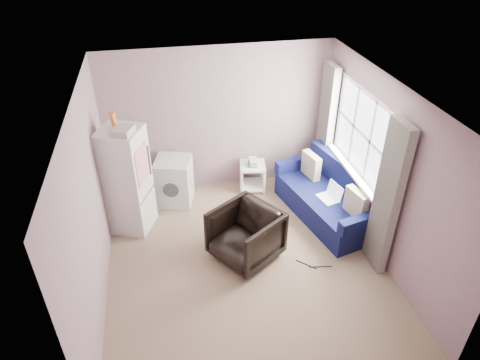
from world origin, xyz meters
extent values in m
cube|color=#897159|center=(0.00, 0.00, -0.01)|extent=(3.80, 4.20, 0.02)
cube|color=silver|center=(0.00, 0.00, 2.51)|extent=(3.80, 4.20, 0.02)
cube|color=gray|center=(0.00, 2.11, 1.25)|extent=(3.80, 0.02, 2.50)
cube|color=gray|center=(0.00, -2.11, 1.25)|extent=(3.80, 0.02, 2.50)
cube|color=gray|center=(-1.91, 0.00, 1.25)|extent=(0.02, 4.20, 2.50)
cube|color=gray|center=(1.91, 0.00, 1.25)|extent=(0.02, 4.20, 2.50)
cube|color=white|center=(1.89, 0.70, 1.50)|extent=(0.01, 1.60, 1.20)
imported|color=black|center=(0.03, 0.12, 0.43)|extent=(1.11, 1.12, 0.86)
cube|color=silver|center=(-1.55, 1.17, 0.84)|extent=(0.75, 0.75, 1.68)
cube|color=#414248|center=(-1.28, 1.05, 0.62)|extent=(0.22, 0.50, 0.02)
cube|color=#414248|center=(-1.19, 1.24, 1.10)|extent=(0.03, 0.03, 0.48)
cube|color=silver|center=(-1.29, 1.02, 1.17)|extent=(0.16, 0.37, 0.57)
cylinder|color=orange|center=(-1.60, 1.24, 1.79)|extent=(0.10, 0.10, 0.23)
cube|color=#ABAAA1|center=(-1.48, 1.03, 1.72)|extent=(0.34, 0.36, 0.09)
cube|color=silver|center=(-0.85, 1.71, 0.40)|extent=(0.69, 0.69, 0.80)
cube|color=#414248|center=(-0.85, 1.69, 0.77)|extent=(0.64, 0.63, 0.05)
cylinder|color=#414248|center=(-0.92, 1.43, 0.40)|extent=(0.26, 0.09, 0.26)
cube|color=white|center=(0.53, 1.82, 0.46)|extent=(0.49, 0.49, 0.04)
cube|color=white|center=(0.53, 1.82, 0.06)|extent=(0.49, 0.49, 0.04)
cube|color=white|center=(0.33, 1.85, 0.24)|extent=(0.10, 0.43, 0.48)
cube|color=white|center=(0.72, 1.79, 0.24)|extent=(0.10, 0.43, 0.48)
cube|color=#22528F|center=(0.53, 1.82, 0.49)|extent=(0.17, 0.23, 0.03)
cube|color=beige|center=(0.54, 1.82, 0.52)|extent=(0.16, 0.22, 0.03)
cube|color=#22528F|center=(0.52, 1.83, 0.55)|extent=(0.19, 0.24, 0.03)
cube|color=beige|center=(0.53, 1.82, 0.58)|extent=(0.15, 0.22, 0.03)
cube|color=#11174D|center=(1.52, 0.79, 0.21)|extent=(1.28, 2.00, 0.41)
cube|color=#11174D|center=(1.85, 0.88, 0.64)|extent=(0.62, 1.84, 0.45)
cube|color=#11174D|center=(1.73, -0.07, 0.51)|extent=(0.88, 0.35, 0.21)
cube|color=#11174D|center=(1.31, 1.66, 0.51)|extent=(0.88, 0.35, 0.21)
cube|color=beige|center=(1.71, 0.23, 0.62)|extent=(0.22, 0.43, 0.41)
cube|color=beige|center=(1.43, 1.38, 0.62)|extent=(0.22, 0.43, 0.41)
cube|color=white|center=(1.46, 0.67, 0.42)|extent=(0.31, 0.38, 0.02)
cube|color=silver|center=(1.59, 0.71, 0.54)|extent=(0.14, 0.34, 0.22)
cube|color=white|center=(1.82, 0.70, 0.87)|extent=(0.14, 1.70, 0.04)
cube|color=white|center=(1.87, 0.70, 0.90)|extent=(0.02, 1.68, 0.05)
cube|color=white|center=(1.87, 0.70, 1.50)|extent=(0.02, 1.68, 0.05)
cube|color=white|center=(1.87, 0.70, 2.10)|extent=(0.02, 1.68, 0.05)
cube|color=white|center=(1.87, -0.10, 1.50)|extent=(0.02, 0.05, 1.20)
cube|color=white|center=(1.87, 0.43, 1.50)|extent=(0.02, 0.05, 1.20)
cube|color=white|center=(1.87, 0.97, 1.50)|extent=(0.02, 0.05, 1.20)
cube|color=white|center=(1.87, 1.50, 1.50)|extent=(0.02, 0.05, 1.20)
cube|color=beige|center=(1.78, -0.38, 1.10)|extent=(0.12, 0.46, 2.18)
cube|color=beige|center=(1.78, 1.78, 1.10)|extent=(0.12, 0.46, 2.18)
cylinder|color=black|center=(1.01, -0.32, 0.01)|extent=(0.33, 0.07, 0.01)
cylinder|color=black|center=(0.84, -0.24, 0.01)|extent=(0.24, 0.24, 0.01)
camera|label=1|loc=(-0.98, -4.38, 4.30)|focal=32.00mm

